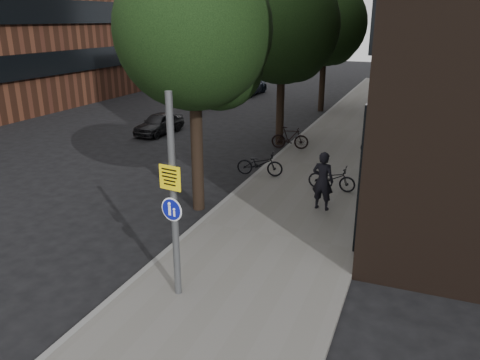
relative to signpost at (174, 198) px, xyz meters
The scene contains 15 objects.
ground 2.40m from the signpost, ahead, with size 120.00×120.00×0.00m, color black.
sidewalk 10.37m from the signpost, 84.01° to the left, with size 4.50×60.00×0.12m, color #615E5A.
curb_edge 10.38m from the signpost, 96.76° to the left, with size 0.15×60.00×0.13m, color slate.
street_tree_near 5.77m from the signpost, 110.07° to the left, with size 4.40×4.40×7.50m.
street_tree_mid 13.63m from the signpost, 97.43° to the left, with size 5.00×5.00×7.80m.
street_tree_far 22.46m from the signpost, 94.43° to the left, with size 5.00×5.00×7.80m.
signpost is the anchor object (origin of this frame).
pedestrian 6.09m from the signpost, 72.29° to the left, with size 0.66×0.43×1.80m, color black.
parked_bike_facade_near 7.85m from the signpost, 76.65° to the left, with size 0.56×1.60×0.84m, color black.
parked_bike_facade_far 12.72m from the signpost, 77.14° to the left, with size 0.43×1.52×0.92m, color black.
parked_bike_curb_near 8.26m from the signpost, 97.06° to the left, with size 0.59×1.70×0.89m, color black.
parked_bike_curb_far 12.19m from the signpost, 94.72° to the left, with size 0.46×1.64×0.98m, color black.
parked_car_near 15.28m from the signpost, 122.37° to the left, with size 1.27×3.16×1.08m, color black.
parked_car_mid 23.82m from the signpost, 112.31° to the left, with size 1.34×3.83×1.26m, color maroon.
parked_car_far 28.19m from the signpost, 107.65° to the left, with size 1.82×4.48×1.30m, color #1A212F.
Camera 1 is at (3.56, -7.55, 5.61)m, focal length 35.00 mm.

